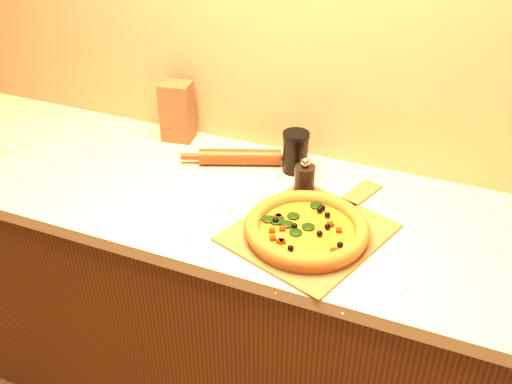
{
  "coord_description": "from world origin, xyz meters",
  "views": [
    {
      "loc": [
        0.53,
        0.11,
        1.84
      ],
      "look_at": [
        0.0,
        1.38,
        0.96
      ],
      "focal_mm": 40.0,
      "sensor_mm": 36.0,
      "label": 1
    }
  ],
  "objects_px": {
    "pizza_peel": "(312,230)",
    "dark_jar": "(295,152)",
    "rolling_pin": "(240,157)",
    "pepper_grinder": "(305,178)",
    "side_plate": "(11,143)",
    "pizza": "(307,229)"
  },
  "relations": [
    {
      "from": "pepper_grinder",
      "to": "dark_jar",
      "type": "distance_m",
      "value": 0.13
    },
    {
      "from": "pepper_grinder",
      "to": "side_plate",
      "type": "xyz_separation_m",
      "value": [
        -1.04,
        -0.11,
        -0.04
      ]
    },
    {
      "from": "dark_jar",
      "to": "side_plate",
      "type": "relative_size",
      "value": 0.85
    },
    {
      "from": "pepper_grinder",
      "to": "dark_jar",
      "type": "relative_size",
      "value": 0.86
    },
    {
      "from": "rolling_pin",
      "to": "side_plate",
      "type": "height_order",
      "value": "rolling_pin"
    },
    {
      "from": "pizza_peel",
      "to": "rolling_pin",
      "type": "distance_m",
      "value": 0.42
    },
    {
      "from": "rolling_pin",
      "to": "pepper_grinder",
      "type": "bearing_deg",
      "value": -17.6
    },
    {
      "from": "pepper_grinder",
      "to": "dark_jar",
      "type": "height_order",
      "value": "dark_jar"
    },
    {
      "from": "pepper_grinder",
      "to": "side_plate",
      "type": "bearing_deg",
      "value": -174.12
    },
    {
      "from": "pizza_peel",
      "to": "pizza",
      "type": "height_order",
      "value": "pizza"
    },
    {
      "from": "pepper_grinder",
      "to": "dark_jar",
      "type": "xyz_separation_m",
      "value": [
        -0.07,
        0.11,
        0.02
      ]
    },
    {
      "from": "dark_jar",
      "to": "side_plate",
      "type": "height_order",
      "value": "dark_jar"
    },
    {
      "from": "pizza_peel",
      "to": "side_plate",
      "type": "xyz_separation_m",
      "value": [
        -1.13,
        0.07,
        0.0
      ]
    },
    {
      "from": "pizza",
      "to": "side_plate",
      "type": "relative_size",
      "value": 2.11
    },
    {
      "from": "pizza_peel",
      "to": "pizza",
      "type": "xyz_separation_m",
      "value": [
        -0.01,
        -0.04,
        0.03
      ]
    },
    {
      "from": "pizza",
      "to": "rolling_pin",
      "type": "relative_size",
      "value": 0.9
    },
    {
      "from": "pizza_peel",
      "to": "dark_jar",
      "type": "distance_m",
      "value": 0.33
    },
    {
      "from": "side_plate",
      "to": "dark_jar",
      "type": "bearing_deg",
      "value": 12.49
    },
    {
      "from": "rolling_pin",
      "to": "dark_jar",
      "type": "distance_m",
      "value": 0.19
    },
    {
      "from": "pizza",
      "to": "dark_jar",
      "type": "bearing_deg",
      "value": 114.48
    },
    {
      "from": "pizza",
      "to": "rolling_pin",
      "type": "distance_m",
      "value": 0.44
    },
    {
      "from": "pizza",
      "to": "dark_jar",
      "type": "xyz_separation_m",
      "value": [
        -0.15,
        0.33,
        0.04
      ]
    }
  ]
}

